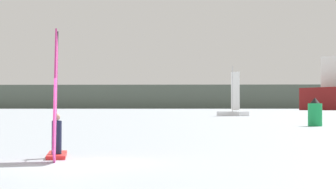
{
  "coord_description": "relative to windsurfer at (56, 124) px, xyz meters",
  "views": [
    {
      "loc": [
        4.93,
        -17.09,
        1.62
      ],
      "look_at": [
        1.81,
        9.17,
        2.19
      ],
      "focal_mm": 65.47,
      "sensor_mm": 36.0,
      "label": 1
    }
  ],
  "objects": [
    {
      "name": "ground_plane",
      "position": [
        0.88,
        -1.75,
        -1.11
      ],
      "size": [
        4000.0,
        4000.0,
        0.0
      ],
      "primitive_type": "plane",
      "color": "#9EA8B2"
    },
    {
      "name": "windsurfer",
      "position": [
        0.0,
        0.0,
        0.0
      ],
      "size": [
        1.43,
        4.27,
        4.34
      ],
      "rotation": [
        0.0,
        0.0,
        1.83
      ],
      "color": "red",
      "rests_on": "ground_plane"
    },
    {
      "name": "distant_headland",
      "position": [
        -65.74,
        1034.32,
        14.91
      ],
      "size": [
        676.63,
        541.87,
        32.04
      ],
      "primitive_type": "cube",
      "rotation": [
        0.0,
        0.0,
        0.09
      ],
      "color": "#4C564C",
      "rests_on": "ground_plane"
    },
    {
      "name": "channel_buoy",
      "position": [
        12.2,
        35.2,
        0.01
      ],
      "size": [
        1.22,
        1.22,
        2.48
      ],
      "color": "#19994C",
      "rests_on": "ground_plane"
    },
    {
      "name": "small_sailboat",
      "position": [
        4.32,
        99.78,
        -0.22
      ],
      "size": [
        6.28,
        6.61,
        9.62
      ],
      "rotation": [
        0.0,
        0.0,
        2.3
      ],
      "color": "white",
      "rests_on": "ground_plane"
    }
  ]
}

